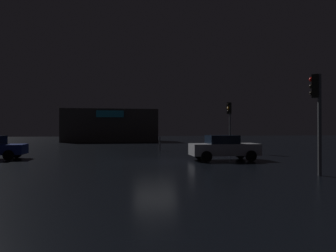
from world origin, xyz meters
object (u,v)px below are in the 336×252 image
object	(u,v)px
traffic_signal_main	(317,105)
car_near	(224,148)
traffic_signal_opposite	(229,117)
store_building	(110,126)

from	to	relation	value
traffic_signal_main	car_near	bearing A→B (deg)	105.07
car_near	traffic_signal_opposite	bearing A→B (deg)	65.72
traffic_signal_opposite	car_near	bearing A→B (deg)	-114.28
traffic_signal_main	traffic_signal_opposite	size ratio (longest dim) A/B	1.04
traffic_signal_opposite	traffic_signal_main	bearing A→B (deg)	-94.13
traffic_signal_main	car_near	world-z (taller)	traffic_signal_main
traffic_signal_opposite	car_near	distance (m)	6.90
store_building	car_near	world-z (taller)	store_building
store_building	traffic_signal_main	xyz separation A→B (m)	(9.33, -36.38, 0.57)
traffic_signal_opposite	car_near	world-z (taller)	traffic_signal_opposite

